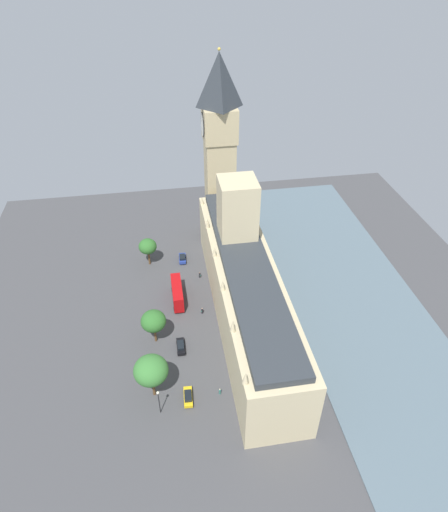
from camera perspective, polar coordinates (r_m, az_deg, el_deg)
ground_plane at (r=108.88m, az=1.67°, el=-8.03°), size 136.97×136.97×0.00m
river_thames at (r=117.17m, az=16.70°, el=-5.93°), size 32.86×123.27×0.25m
parliament_building at (r=104.05m, az=2.68°, el=-3.68°), size 13.87×66.97×31.10m
clock_tower at (r=125.04m, az=-0.57°, el=13.81°), size 9.19×9.19×53.40m
car_blue_opposite_hall at (r=126.06m, az=-5.41°, el=-0.28°), size 2.13×4.56×1.74m
double_decker_bus_kerbside at (r=112.26m, az=-6.08°, el=-4.73°), size 2.69×10.51×4.75m
car_black_near_tower at (r=101.97m, az=-5.63°, el=-11.56°), size 1.88×4.76×1.74m
car_yellow_cab_trailing at (r=93.54m, az=-4.68°, el=-17.74°), size 1.99×4.74×1.74m
pedestrian_far_end at (r=109.63m, az=-2.84°, el=-7.12°), size 0.70×0.64×1.69m
pedestrian_under_trees at (r=119.97m, az=-3.17°, el=-2.48°), size 0.63×0.70×1.71m
pedestrian_leading at (r=94.24m, az=-0.54°, el=-17.16°), size 0.63×0.65×1.54m
plane_tree_corner at (r=123.06m, az=-9.87°, el=1.22°), size 4.96×4.96×8.21m
plane_tree_midblock at (r=89.77m, az=-9.46°, el=-14.43°), size 6.88×6.88×10.56m
plane_tree_by_river_gate at (r=100.40m, az=-9.14°, el=-8.35°), size 5.67×5.67×8.81m
street_lamp_slot_10 at (r=89.45m, az=-8.48°, el=-17.79°), size 0.56×0.56×6.60m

